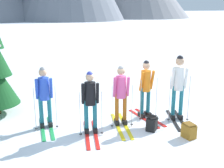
{
  "coord_description": "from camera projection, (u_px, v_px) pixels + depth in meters",
  "views": [
    {
      "loc": [
        -2.64,
        -6.61,
        3.15
      ],
      "look_at": [
        0.17,
        0.41,
        1.05
      ],
      "focal_mm": 44.6,
      "sensor_mm": 36.0,
      "label": 1
    }
  ],
  "objects": [
    {
      "name": "backpack_on_snow_front",
      "position": [
        189.0,
        131.0,
        6.89
      ],
      "size": [
        0.28,
        0.35,
        0.38
      ],
      "color": "#99661E",
      "rests_on": "ground"
    },
    {
      "name": "skier_in_black",
      "position": [
        90.0,
        99.0,
        6.99
      ],
      "size": [
        0.71,
        1.71,
        1.63
      ],
      "color": "red",
      "rests_on": "ground"
    },
    {
      "name": "skier_in_white",
      "position": [
        178.0,
        83.0,
        7.82
      ],
      "size": [
        0.83,
        1.57,
        1.87
      ],
      "color": "black",
      "rests_on": "ground"
    },
    {
      "name": "backpack_on_snow_beside",
      "position": [
        152.0,
        123.0,
        7.32
      ],
      "size": [
        0.4,
        0.4,
        0.38
      ],
      "color": "black",
      "rests_on": "ground"
    },
    {
      "name": "skier_in_orange",
      "position": [
        146.0,
        87.0,
        7.99
      ],
      "size": [
        0.61,
        1.57,
        1.7
      ],
      "color": "red",
      "rests_on": "ground"
    },
    {
      "name": "ground_plane",
      "position": [
        112.0,
        125.0,
        7.7
      ],
      "size": [
        400.0,
        400.0,
        0.0
      ],
      "primitive_type": "plane",
      "color": "white"
    },
    {
      "name": "skier_in_blue",
      "position": [
        44.0,
        94.0,
        7.33
      ],
      "size": [
        0.61,
        1.58,
        1.67
      ],
      "color": "green",
      "rests_on": "ground"
    },
    {
      "name": "skier_in_pink",
      "position": [
        121.0,
        92.0,
        7.49
      ],
      "size": [
        0.69,
        1.8,
        1.67
      ],
      "color": "yellow",
      "rests_on": "ground"
    }
  ]
}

